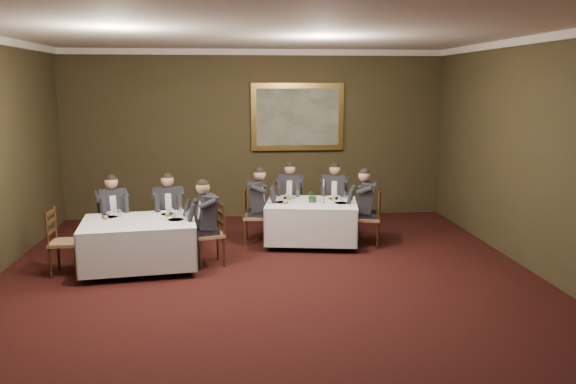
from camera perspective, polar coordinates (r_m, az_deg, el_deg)
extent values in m
plane|color=black|center=(7.38, -1.49, -11.37)|extent=(10.00, 10.00, 0.00)
cube|color=silver|center=(6.87, -1.64, 16.77)|extent=(8.00, 10.00, 0.10)
cube|color=#38331C|center=(11.87, -3.27, 5.82)|extent=(8.00, 0.10, 3.50)
cube|color=#38331C|center=(2.15, 8.39, -18.38)|extent=(8.00, 0.10, 3.50)
cube|color=white|center=(11.79, -3.35, 14.00)|extent=(8.00, 0.10, 0.12)
cube|color=black|center=(9.86, 2.41, -1.22)|extent=(1.67, 1.36, 0.04)
cube|color=white|center=(9.85, 2.41, -1.07)|extent=(1.74, 1.43, 0.02)
cube|color=white|center=(9.93, 2.39, -2.94)|extent=(1.77, 1.45, 0.65)
cube|color=black|center=(8.81, -14.95, -3.05)|extent=(1.75, 1.39, 0.04)
cube|color=white|center=(8.81, -14.95, -2.89)|extent=(1.81, 1.46, 0.02)
cube|color=white|center=(8.89, -14.85, -4.96)|extent=(1.84, 1.48, 0.65)
cube|color=olive|center=(10.71, 0.22, -1.57)|extent=(0.52, 0.51, 0.05)
cube|color=black|center=(10.85, 0.34, -0.09)|extent=(0.38, 0.11, 0.54)
cube|color=black|center=(10.64, 0.23, 0.40)|extent=(0.48, 0.39, 0.55)
sphere|color=tan|center=(10.58, 0.23, 2.43)|extent=(0.25, 0.25, 0.21)
cube|color=olive|center=(10.70, 4.78, -1.63)|extent=(0.54, 0.53, 0.05)
cube|color=black|center=(10.83, 4.92, -0.15)|extent=(0.37, 0.14, 0.54)
cube|color=black|center=(10.62, 4.81, 0.35)|extent=(0.49, 0.42, 0.55)
sphere|color=tan|center=(10.56, 4.84, 2.38)|extent=(0.26, 0.26, 0.21)
cube|color=olive|center=(9.98, -3.31, -2.51)|extent=(0.46, 0.48, 0.05)
cube|color=black|center=(9.94, -4.42, -1.14)|extent=(0.06, 0.38, 0.54)
cube|color=black|center=(9.90, -3.33, -0.40)|extent=(0.35, 0.45, 0.55)
sphere|color=tan|center=(9.84, -3.36, 1.77)|extent=(0.23, 0.23, 0.21)
cube|color=olive|center=(9.94, 8.12, -2.66)|extent=(0.53, 0.54, 0.05)
cube|color=black|center=(9.88, 9.26, -1.32)|extent=(0.14, 0.37, 0.54)
cube|color=black|center=(9.86, 8.18, -0.54)|extent=(0.42, 0.49, 0.55)
sphere|color=tan|center=(9.79, 8.24, 1.64)|extent=(0.26, 0.26, 0.21)
cube|color=olive|center=(9.73, -17.35, -3.35)|extent=(0.56, 0.55, 0.05)
cube|color=black|center=(9.86, -17.62, -1.72)|extent=(0.36, 0.17, 0.54)
cube|color=black|center=(9.65, -17.47, -1.19)|extent=(0.50, 0.44, 0.55)
sphere|color=tan|center=(9.58, -17.60, 1.03)|extent=(0.27, 0.27, 0.21)
cube|color=olive|center=(9.69, -11.99, -3.15)|extent=(0.49, 0.47, 0.05)
cube|color=black|center=(9.82, -12.06, -1.50)|extent=(0.38, 0.08, 0.54)
cube|color=black|center=(9.61, -12.07, -0.98)|extent=(0.46, 0.36, 0.55)
sphere|color=tan|center=(9.54, -12.16, 1.26)|extent=(0.23, 0.23, 0.21)
cube|color=olive|center=(8.88, -8.01, -4.30)|extent=(0.52, 0.54, 0.05)
cube|color=black|center=(8.86, -6.85, -2.67)|extent=(0.13, 0.37, 0.54)
cube|color=black|center=(8.79, -8.07, -1.94)|extent=(0.41, 0.49, 0.55)
sphere|color=tan|center=(8.72, -8.14, 0.50)|extent=(0.26, 0.26, 0.21)
cube|color=olive|center=(8.99, -21.65, -4.80)|extent=(0.42, 0.44, 0.05)
cube|color=black|center=(8.99, -22.92, -3.28)|extent=(0.03, 0.38, 0.54)
imported|color=#2D5926|center=(9.82, 2.55, -0.30)|extent=(0.27, 0.25, 0.26)
cylinder|color=gold|center=(9.79, 3.64, -1.05)|extent=(0.06, 0.06, 0.02)
cylinder|color=gold|center=(9.76, 3.65, -0.16)|extent=(0.01, 0.01, 0.29)
cylinder|color=white|center=(9.72, 3.66, 1.05)|extent=(0.02, 0.02, 0.13)
cylinder|color=white|center=(10.19, 0.06, -0.56)|extent=(0.25, 0.25, 0.01)
cylinder|color=white|center=(10.33, -0.02, -0.27)|extent=(0.08, 0.08, 0.05)
cylinder|color=white|center=(10.20, 1.01, -0.20)|extent=(0.06, 0.06, 0.14)
cylinder|color=white|center=(9.18, -17.70, -2.37)|extent=(0.25, 0.25, 0.01)
cylinder|color=white|center=(9.32, -17.52, -2.03)|extent=(0.08, 0.08, 0.05)
cylinder|color=white|center=(9.13, -16.68, -1.98)|extent=(0.06, 0.06, 0.14)
cube|color=gold|center=(11.85, 0.97, 7.63)|extent=(1.94, 0.08, 1.40)
cube|color=#4D5337|center=(11.81, 1.00, 7.61)|extent=(1.72, 0.01, 1.18)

